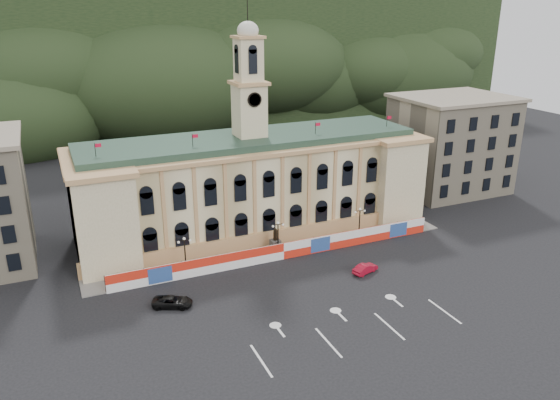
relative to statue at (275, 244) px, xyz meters
name	(u,v)px	position (x,y,z in m)	size (l,w,h in m)	color
ground	(334,308)	(0.00, -18.00, -1.19)	(260.00, 260.00, 0.00)	black
lane_markings	(355,330)	(0.00, -23.00, -1.18)	(26.00, 10.00, 0.02)	white
hill_ridge	(139,58)	(0.03, 103.99, 18.30)	(230.00, 80.00, 64.00)	black
city_hall	(252,183)	(0.00, 9.63, 6.66)	(56.20, 17.60, 37.10)	beige
side_building_right	(451,144)	(43.00, 12.93, 8.14)	(21.00, 17.00, 18.60)	#BAAB8F
hoarding_fence	(284,251)	(0.06, -2.93, 0.06)	(50.00, 0.44, 2.50)	red
pavement	(276,251)	(0.00, -0.25, -1.11)	(56.00, 5.50, 0.16)	slate
statue	(275,244)	(0.00, 0.00, 0.00)	(1.40, 1.40, 3.72)	#595651
lamp_left	(185,251)	(-14.00, -1.00, 1.89)	(1.96, 0.44, 5.15)	black
lamp_center	(278,235)	(0.00, -1.00, 1.89)	(1.96, 0.44, 5.15)	black
lamp_right	(360,220)	(14.00, -1.00, 1.89)	(1.96, 0.44, 5.15)	black
red_sedan	(365,268)	(8.58, -11.51, -0.53)	(4.21, 2.52, 1.31)	#A60B21
black_suv	(172,302)	(-17.94, -9.56, -0.50)	(5.41, 4.11, 1.36)	black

